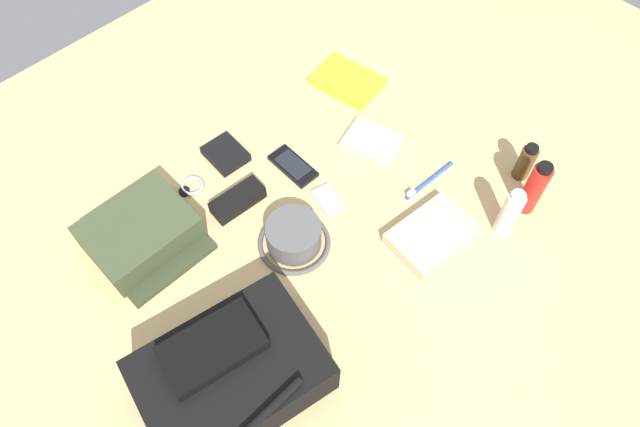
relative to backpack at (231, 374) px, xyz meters
The scene contains 16 objects.
ground_plane 0.45m from the backpack, 158.96° to the right, with size 2.64×2.02×0.02m, color tan.
backpack is the anchor object (origin of this frame).
toiletry_pouch 0.43m from the backpack, 98.97° to the right, with size 0.25×0.25×0.08m.
bucket_hat 0.36m from the backpack, 153.17° to the right, with size 0.18×0.18×0.08m.
cologne_bottle 0.90m from the backpack, behind, with size 0.04×0.04×0.12m.
sunscreen_spray 0.83m from the backpack, 167.93° to the left, with size 0.05×0.05×0.17m.
toothpaste_tube 0.74m from the backpack, 166.46° to the left, with size 0.04×0.04×0.15m.
paperback_novel 0.92m from the backpack, 151.14° to the right, with size 0.16×0.21×0.02m.
cell_phone 0.59m from the backpack, 145.47° to the right, with size 0.07×0.14×0.01m.
media_player 0.51m from the backpack, 157.83° to the right, with size 0.07×0.09×0.01m.
wristwatch 0.53m from the backpack, 117.80° to the right, with size 0.07×0.06×0.01m.
toothbrush 0.70m from the backpack, behind, with size 0.17×0.02×0.02m.
wallet 0.61m from the backpack, 127.86° to the right, with size 0.09×0.11×0.02m, color black.
notepad 0.73m from the backpack, 161.04° to the right, with size 0.11×0.15×0.02m, color beige.
folded_towel 0.58m from the backpack, behind, with size 0.20×0.14×0.04m, color #C6B289.
sunglasses_case 0.46m from the backpack, 131.29° to the right, with size 0.14×0.06×0.04m, color black.
Camera 1 is at (0.52, 0.53, 1.22)m, focal length 31.96 mm.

